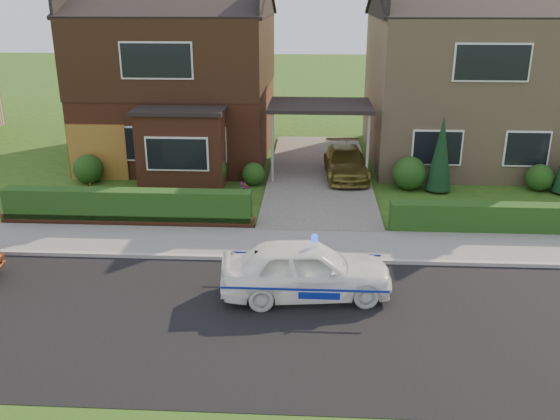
{
  "coord_description": "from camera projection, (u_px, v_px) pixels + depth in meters",
  "views": [
    {
      "loc": [
        -0.27,
        -11.06,
        6.6
      ],
      "look_at": [
        -1.09,
        3.5,
        1.27
      ],
      "focal_mm": 38.0,
      "sensor_mm": 36.0,
      "label": 1
    }
  ],
  "objects": [
    {
      "name": "driveway_car",
      "position": [
        346.0,
        162.0,
        22.2
      ],
      "size": [
        1.69,
        3.81,
        1.09
      ],
      "primitive_type": "imported",
      "rotation": [
        0.0,
        0.0,
        0.04
      ],
      "color": "brown",
      "rests_on": "driveway"
    },
    {
      "name": "hedge_left",
      "position": [
        129.0,
        224.0,
        18.04
      ],
      "size": [
        7.5,
        0.55,
        0.9
      ],
      "primitive_type": "cube",
      "color": "#1B3E13",
      "rests_on": "ground"
    },
    {
      "name": "garage_door",
      "position": [
        98.0,
        152.0,
        22.03
      ],
      "size": [
        2.2,
        0.1,
        2.1
      ],
      "primitive_type": "cube",
      "color": "brown",
      "rests_on": "ground"
    },
    {
      "name": "potted_plant_b",
      "position": [
        87.0,
        195.0,
        19.47
      ],
      "size": [
        0.55,
        0.53,
        0.78
      ],
      "primitive_type": "imported",
      "rotation": [
        0.0,
        0.0,
        0.97
      ],
      "color": "gray",
      "rests_on": "ground"
    },
    {
      "name": "conifer_a",
      "position": [
        441.0,
        156.0,
        20.58
      ],
      "size": [
        0.9,
        0.9,
        2.6
      ],
      "primitive_type": "cone",
      "color": "black",
      "rests_on": "ground"
    },
    {
      "name": "house_left",
      "position": [
        181.0,
        65.0,
        24.65
      ],
      "size": [
        7.5,
        9.53,
        7.25
      ],
      "color": "brown",
      "rests_on": "ground"
    },
    {
      "name": "shrub_right_near",
      "position": [
        409.0,
        173.0,
        21.06
      ],
      "size": [
        1.2,
        1.2,
        1.2
      ],
      "primitive_type": "sphere",
      "color": "#1B3E13",
      "rests_on": "ground"
    },
    {
      "name": "shrub_left_mid",
      "position": [
        208.0,
        169.0,
        21.33
      ],
      "size": [
        1.32,
        1.32,
        1.32
      ],
      "primitive_type": "sphere",
      "color": "#1B3E13",
      "rests_on": "ground"
    },
    {
      "name": "carport_link",
      "position": [
        320.0,
        107.0,
        21.98
      ],
      "size": [
        3.8,
        3.0,
        2.77
      ],
      "color": "black",
      "rests_on": "ground"
    },
    {
      "name": "driveway",
      "position": [
        319.0,
        173.0,
        22.92
      ],
      "size": [
        3.8,
        12.0,
        0.12
      ],
      "primitive_type": "cube",
      "color": "#666059",
      "rests_on": "ground"
    },
    {
      "name": "shrub_left_near",
      "position": [
        253.0,
        174.0,
        21.61
      ],
      "size": [
        0.84,
        0.84,
        0.84
      ],
      "primitive_type": "sphere",
      "color": "#1B3E13",
      "rests_on": "ground"
    },
    {
      "name": "potted_plant_c",
      "position": [
        244.0,
        193.0,
        19.67
      ],
      "size": [
        0.53,
        0.53,
        0.73
      ],
      "primitive_type": "imported",
      "rotation": [
        0.0,
        0.0,
        1.21
      ],
      "color": "gray",
      "rests_on": "ground"
    },
    {
      "name": "road",
      "position": [
        322.0,
        323.0,
        12.62
      ],
      "size": [
        60.0,
        6.0,
        0.02
      ],
      "primitive_type": "cube",
      "color": "black",
      "rests_on": "ground"
    },
    {
      "name": "police_car",
      "position": [
        306.0,
        270.0,
        13.54
      ],
      "size": [
        3.6,
        4.07,
        1.5
      ],
      "rotation": [
        0.0,
        0.0,
        1.69
      ],
      "color": "white",
      "rests_on": "ground"
    },
    {
      "name": "dwarf_wall",
      "position": [
        127.0,
        220.0,
        17.84
      ],
      "size": [
        7.7,
        0.25,
        0.36
      ],
      "primitive_type": "cube",
      "color": "brown",
      "rests_on": "ground"
    },
    {
      "name": "house_right",
      "position": [
        462.0,
        70.0,
        24.19
      ],
      "size": [
        7.5,
        8.06,
        7.25
      ],
      "color": "tan",
      "rests_on": "ground"
    },
    {
      "name": "shrub_right_mid",
      "position": [
        540.0,
        178.0,
        20.96
      ],
      "size": [
        0.96,
        0.96,
        0.96
      ],
      "primitive_type": "sphere",
      "color": "#1B3E13",
      "rests_on": "ground"
    },
    {
      "name": "sidewalk",
      "position": [
        320.0,
        244.0,
        16.45
      ],
      "size": [
        60.0,
        2.0,
        0.1
      ],
      "primitive_type": "cube",
      "color": "slate",
      "rests_on": "ground"
    },
    {
      "name": "hedge_right",
      "position": [
        518.0,
        233.0,
        17.34
      ],
      "size": [
        7.5,
        0.55,
        0.8
      ],
      "primitive_type": "cube",
      "color": "#1B3E13",
      "rests_on": "ground"
    },
    {
      "name": "kerb",
      "position": [
        320.0,
        260.0,
        15.46
      ],
      "size": [
        60.0,
        0.16,
        0.12
      ],
      "primitive_type": "cube",
      "color": "#9E9993",
      "rests_on": "ground"
    },
    {
      "name": "shrub_left_far",
      "position": [
        88.0,
        169.0,
        21.79
      ],
      "size": [
        1.08,
        1.08,
        1.08
      ],
      "primitive_type": "sphere",
      "color": "#1B3E13",
      "rests_on": "ground"
    },
    {
      "name": "potted_plant_a",
      "position": [
        44.0,
        204.0,
        18.57
      ],
      "size": [
        0.45,
        0.33,
        0.78
      ],
      "primitive_type": "imported",
      "rotation": [
        0.0,
        0.0,
        -0.14
      ],
      "color": "gray",
      "rests_on": "ground"
    },
    {
      "name": "ground",
      "position": [
        322.0,
        323.0,
        12.62
      ],
      "size": [
        120.0,
        120.0,
        0.0
      ],
      "primitive_type": "plane",
      "color": "#225015",
      "rests_on": "ground"
    }
  ]
}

